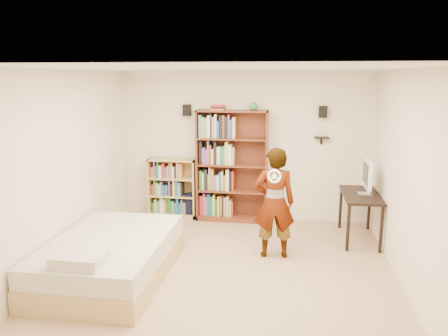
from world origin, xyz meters
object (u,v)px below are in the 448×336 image
Objects in this scene: low_bookshelf at (173,188)px; computer_desk at (359,217)px; person at (274,203)px; tall_bookshelf at (232,166)px; daybed at (110,252)px.

low_bookshelf is 3.36m from computer_desk.
computer_desk is 1.66m from person.
low_bookshelf is at bearing 168.09° from computer_desk.
tall_bookshelf is 0.90× the size of daybed.
computer_desk reaches higher than daybed.
daybed is (-0.17, -2.54, -0.22)m from low_bookshelf.
computer_desk is at bearing 28.17° from daybed.
computer_desk is at bearing -17.26° from tall_bookshelf.
person is at bearing -62.04° from tall_bookshelf.
tall_bookshelf is at bearing -70.04° from person.
tall_bookshelf reaches higher than low_bookshelf.
low_bookshelf is 0.98× the size of computer_desk.
low_bookshelf is (-1.12, 0.02, -0.45)m from tall_bookshelf.
computer_desk is 3.92m from daybed.
tall_bookshelf is 1.79× the size of computer_desk.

